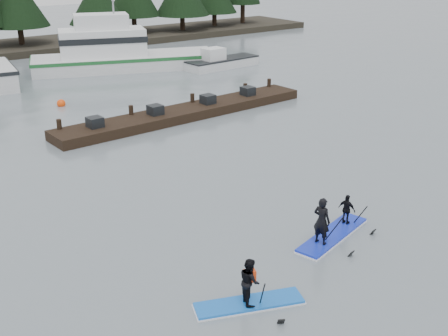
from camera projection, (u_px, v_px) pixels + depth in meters
ground at (342, 261)px, 16.84m from camera, size 160.00×160.00×0.00m
fishing_boat_medium at (121, 61)px, 42.74m from camera, size 14.35×8.38×8.32m
skiff at (222, 63)px, 43.35m from camera, size 6.14×2.23×0.70m
floating_dock at (186, 112)px, 30.91m from camera, size 15.45×2.79×0.51m
buoy_c at (175, 68)px, 43.38m from camera, size 0.61×0.61×0.61m
buoy_b at (61, 106)px, 33.14m from camera, size 0.51×0.51×0.51m
paddleboard_solo at (249, 289)px, 14.60m from camera, size 2.95×1.70×1.86m
paddleboard_duo at (331, 224)px, 17.99m from camera, size 3.44×1.63×2.21m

